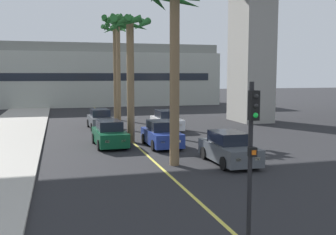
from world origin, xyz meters
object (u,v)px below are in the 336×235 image
Objects in this scene: traffic_light_median_near at (252,140)px; palm_tree_far_median at (175,27)px; car_queue_front at (167,121)px; car_queue_third at (100,120)px; car_queue_second at (161,135)px; car_queue_fourth at (110,134)px; palm_tree_mid_median at (130,48)px; car_queue_fifth at (229,149)px; palm_tree_farthest_median at (118,33)px; palm_tree_near_median at (115,47)px.

traffic_light_median_near is 9.87m from palm_tree_far_median.
palm_tree_far_median reaches higher than car_queue_front.
car_queue_second is at bearing -73.22° from car_queue_third.
traffic_light_median_near is at bearing -99.28° from car_queue_front.
car_queue_second is 3.18m from car_queue_fourth.
palm_tree_mid_median is 0.95× the size of palm_tree_far_median.
palm_tree_far_median is at bearing 173.08° from car_queue_fifth.
car_queue_front is 8.13m from palm_tree_mid_median.
palm_tree_mid_median is (-3.58, 7.34, 5.32)m from car_queue_fifth.
palm_tree_farthest_median is at bearing 103.24° from car_queue_fifth.
palm_tree_mid_median is at bearing -127.30° from car_queue_front.
car_queue_fourth is 0.46× the size of palm_tree_farthest_median.
palm_tree_mid_median is at bearing 116.00° from car_queue_fifth.
traffic_light_median_near is at bearing -88.93° from palm_tree_mid_median.
palm_tree_mid_median is (-3.72, -4.89, 5.32)m from car_queue_front.
car_queue_fourth is 15.57m from palm_tree_near_median.
car_queue_third is 0.45× the size of palm_tree_near_median.
palm_tree_mid_median is (-1.54, 1.93, 5.32)m from car_queue_second.
palm_tree_mid_median reaches higher than car_queue_second.
palm_tree_mid_median reaches higher than car_queue_fourth.
car_queue_third is 8.21m from car_queue_fourth.
palm_tree_farthest_median reaches higher than car_queue_third.
car_queue_third and car_queue_fifth have the same top height.
car_queue_fifth is 0.51× the size of palm_tree_mid_median.
traffic_light_median_near is at bearing -86.25° from car_queue_third.
car_queue_second is 1.00× the size of car_queue_fifth.
car_queue_front is 0.99× the size of car_queue_fourth.
traffic_light_median_near is (1.79, -15.09, 1.99)m from car_queue_fourth.
palm_tree_far_median is at bearing -82.88° from palm_tree_mid_median.
car_queue_third is 0.49× the size of palm_tree_far_median.
palm_tree_near_median reaches higher than car_queue_fourth.
car_queue_front is at bearing 52.70° from palm_tree_mid_median.
car_queue_front is 13.57m from palm_tree_far_median.
palm_tree_near_median is at bearing 70.10° from car_queue_third.
car_queue_third is at bearing 98.39° from palm_tree_far_median.
palm_tree_far_median is (-2.70, 0.33, 5.87)m from car_queue_fifth.
car_queue_front and car_queue_fifth have the same top height.
car_queue_second is 14.33m from traffic_light_median_near.
car_queue_third is at bearing 99.62° from palm_tree_mid_median.
car_queue_fourth is 0.49× the size of palm_tree_far_median.
car_queue_fourth is at bearing -102.62° from palm_tree_farthest_median.
traffic_light_median_near is 0.52× the size of palm_tree_mid_median.
car_queue_third is 1.01× the size of car_queue_fifth.
car_queue_front is 0.45× the size of palm_tree_farthest_median.
car_queue_third is 7.05m from palm_tree_farthest_median.
traffic_light_median_near is at bearing -83.22° from car_queue_fourth.
car_queue_third is at bearing 108.25° from car_queue_fifth.
palm_tree_near_median reaches higher than palm_tree_far_median.
car_queue_third is 23.43m from traffic_light_median_near.
traffic_light_median_near is 0.46× the size of palm_tree_near_median.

